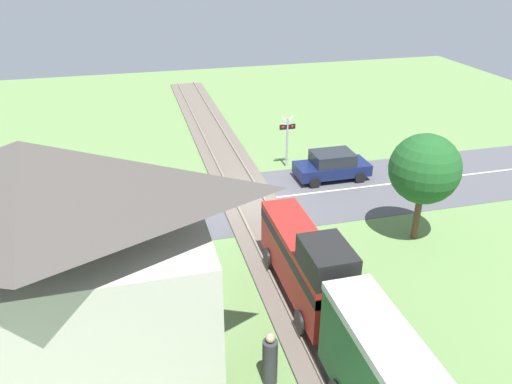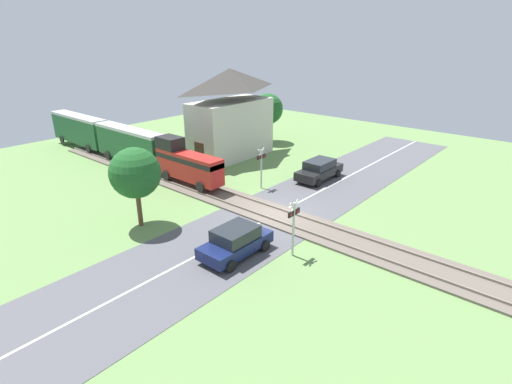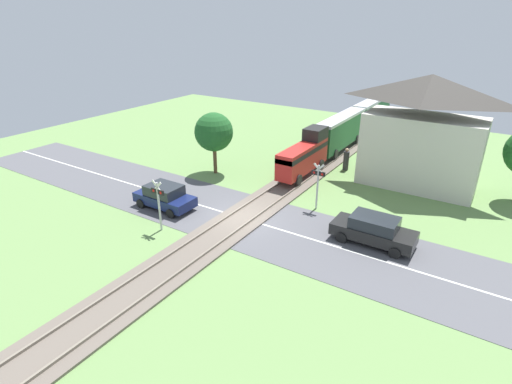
{
  "view_description": "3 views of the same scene",
  "coord_description": "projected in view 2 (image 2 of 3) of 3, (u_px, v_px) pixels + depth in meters",
  "views": [
    {
      "loc": [
        5.19,
        21.4,
        11.37
      ],
      "look_at": [
        0.0,
        1.47,
        1.2
      ],
      "focal_mm": 35.0,
      "sensor_mm": 36.0,
      "label": 1
    },
    {
      "loc": [
        -17.81,
        -13.74,
        10.55
      ],
      "look_at": [
        0.0,
        1.47,
        1.2
      ],
      "focal_mm": 28.0,
      "sensor_mm": 36.0,
      "label": 2
    },
    {
      "loc": [
        12.22,
        -17.55,
        11.24
      ],
      "look_at": [
        0.0,
        1.47,
        1.2
      ],
      "focal_mm": 28.0,
      "sensor_mm": 36.0,
      "label": 3
    }
  ],
  "objects": [
    {
      "name": "ground_plane",
      "position": [
        274.0,
        216.0,
        24.77
      ],
      "size": [
        60.0,
        60.0,
        0.0
      ],
      "primitive_type": "plane",
      "color": "#66894C"
    },
    {
      "name": "road_surface",
      "position": [
        274.0,
        215.0,
        24.77
      ],
      "size": [
        48.0,
        6.4,
        0.02
      ],
      "color": "#515156",
      "rests_on": "ground_plane"
    },
    {
      "name": "track_bed",
      "position": [
        274.0,
        215.0,
        24.75
      ],
      "size": [
        2.8,
        48.0,
        0.24
      ],
      "color": "#665B51",
      "rests_on": "ground_plane"
    },
    {
      "name": "train",
      "position": [
        121.0,
        142.0,
        34.1
      ],
      "size": [
        1.58,
        23.09,
        3.18
      ],
      "color": "red",
      "rests_on": "track_bed"
    },
    {
      "name": "car_near_crossing",
      "position": [
        236.0,
        241.0,
        20.09
      ],
      "size": [
        3.96,
        1.93,
        1.54
      ],
      "color": "#141E4C",
      "rests_on": "ground_plane"
    },
    {
      "name": "car_far_side",
      "position": [
        319.0,
        170.0,
        30.61
      ],
      "size": [
        4.37,
        1.91,
        1.56
      ],
      "color": "black",
      "rests_on": "ground_plane"
    },
    {
      "name": "crossing_signal_west_approach",
      "position": [
        294.0,
        221.0,
        19.64
      ],
      "size": [
        0.9,
        0.18,
        3.03
      ],
      "color": "#B7B7B7",
      "rests_on": "ground_plane"
    },
    {
      "name": "crossing_signal_east_approach",
      "position": [
        261.0,
        163.0,
        28.47
      ],
      "size": [
        0.9,
        0.18,
        3.03
      ],
      "color": "#B7B7B7",
      "rests_on": "ground_plane"
    },
    {
      "name": "station_building",
      "position": [
        231.0,
        115.0,
        35.2
      ],
      "size": [
        8.32,
        3.81,
        7.78
      ],
      "color": "beige",
      "rests_on": "ground_plane"
    },
    {
      "name": "pedestrian_by_station",
      "position": [
        182.0,
        160.0,
        32.78
      ],
      "size": [
        0.44,
        0.44,
        1.77
      ],
      "color": "#333338",
      "rests_on": "ground_plane"
    },
    {
      "name": "tree_by_station",
      "position": [
        268.0,
        109.0,
        40.39
      ],
      "size": [
        3.09,
        3.09,
        4.95
      ],
      "color": "brown",
      "rests_on": "ground_plane"
    },
    {
      "name": "tree_roadside_hedge",
      "position": [
        135.0,
        173.0,
        22.37
      ],
      "size": [
        2.9,
        2.9,
        4.7
      ],
      "color": "brown",
      "rests_on": "ground_plane"
    }
  ]
}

